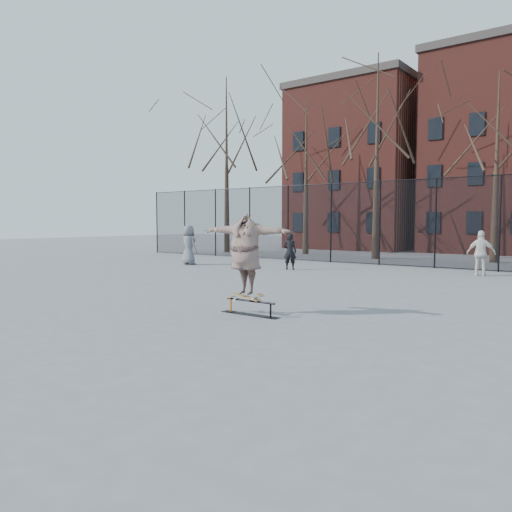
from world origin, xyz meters
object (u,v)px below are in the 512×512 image
Objects in this scene: skater at (246,255)px; skate_rail at (250,309)px; bystander_black at (290,252)px; skateboard at (246,297)px; bystander_white at (481,253)px; bystander_grey at (189,245)px.

skate_rail is at bearing -10.35° from skater.
skater reaches higher than skate_rail.
bystander_black is (-4.95, 9.29, -0.56)m from skater.
bystander_white is (2.23, 11.62, 0.48)m from skateboard.
bystander_black is 7.56m from bystander_white.
skater is at bearing 94.03° from bystander_black.
skate_rail is at bearing 71.81° from bystander_white.
skate_rail is 0.68× the size of skater.
bystander_grey is 1.09× the size of bystander_white.
bystander_grey is (-10.13, 8.36, 0.57)m from skateboard.
skater is 1.43× the size of bystander_black.
bystander_black is (-5.08, 9.29, 0.65)m from skate_rail.
skater is at bearing 146.95° from bystander_grey.
bystander_white is (12.37, 3.26, -0.08)m from bystander_grey.
skateboard is 0.95m from skater.
bystander_white is at bearing 173.91° from bystander_black.
bystander_black reaches higher than skate_rail.
bystander_black is at bearing 107.71° from skater.
bystander_grey is at bearing 140.83° from skate_rail.
skateboard is 13.15m from bystander_grey.
bystander_grey is (-10.13, 8.36, -0.39)m from skater.
skater reaches higher than skateboard.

